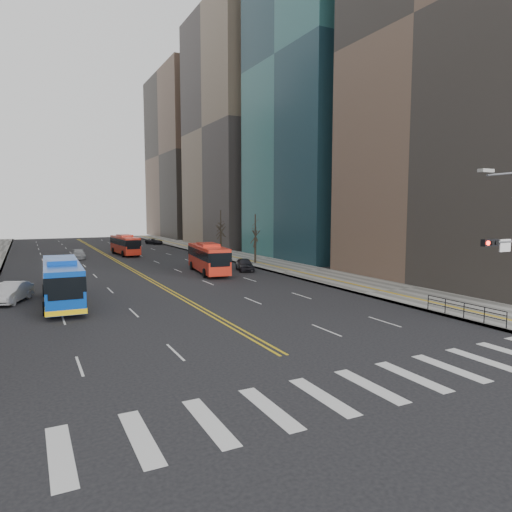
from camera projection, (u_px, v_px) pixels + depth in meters
ground at (347, 391)px, 18.34m from camera, size 220.00×220.00×0.00m
sidewalk_right at (249, 259)px, 66.14m from camera, size 7.00×130.00×0.15m
crosswalk at (347, 391)px, 18.34m from camera, size 26.70×4.00×0.01m
centerline at (113, 259)px, 67.17m from camera, size 0.55×100.00×0.01m
office_towers at (95, 110)px, 76.76m from camera, size 83.00×134.00×58.00m
pedestrian_railing at (464, 308)px, 30.00m from camera, size 0.06×6.06×1.02m
street_trees at (72, 234)px, 45.29m from camera, size 35.20×47.20×7.60m
blue_bus at (62, 280)px, 35.11m from camera, size 3.11×12.26×3.54m
red_bus_near at (208, 256)px, 51.99m from camera, size 3.87×11.00×3.43m
red_bus_far at (125, 244)px, 72.59m from camera, size 3.03×10.28×3.25m
car_white at (11, 292)px, 35.73m from camera, size 3.32×5.04×1.57m
car_dark_mid at (245, 264)px, 54.15m from camera, size 2.87×4.69×1.49m
car_silver at (79, 254)px, 66.92m from camera, size 2.19×4.68×1.32m
car_dark_far at (154, 241)px, 94.79m from camera, size 3.33×4.68×1.18m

